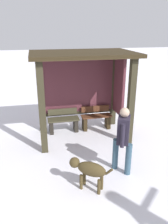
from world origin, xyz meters
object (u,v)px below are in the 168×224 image
at_px(dog, 89,169).
at_px(bus_shelter, 85,76).
at_px(person_walking, 123,136).
at_px(bench_center_inside, 96,119).
at_px(bench_left_inside, 63,122).

bearing_deg(dog, bus_shelter, 79.27).
distance_m(bus_shelter, person_walking, 2.45).
relative_size(bus_shelter, bench_center_inside, 2.92).
bearing_deg(bus_shelter, dog, -100.73).
bearing_deg(dog, person_walking, 26.10).
xyz_separation_m(bench_center_inside, person_walking, (-0.05, -2.46, 0.58)).
xyz_separation_m(bench_left_inside, dog, (0.15, -2.90, 0.14)).
height_order(person_walking, dog, person_walking).
bearing_deg(bench_left_inside, dog, -86.97).
bearing_deg(person_walking, bus_shelter, 100.00).
bearing_deg(person_walking, dog, -153.90).
xyz_separation_m(bus_shelter, dog, (-0.51, -2.67, -1.40)).
bearing_deg(bench_left_inside, person_walking, -66.87).
relative_size(bench_left_inside, person_walking, 0.63).
height_order(bench_left_inside, dog, bench_left_inside).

